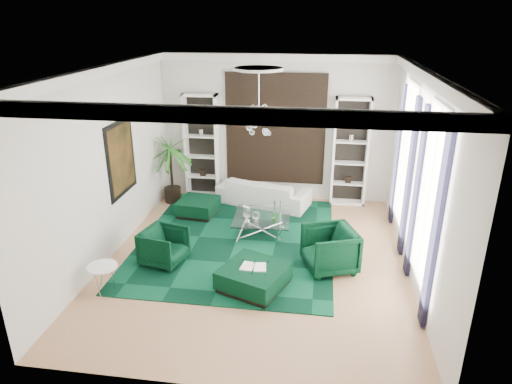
% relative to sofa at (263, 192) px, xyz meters
% --- Properties ---
extents(floor, '(6.00, 7.00, 0.02)m').
position_rel_sofa_xyz_m(floor, '(0.23, -2.90, -0.36)').
color(floor, tan).
rests_on(floor, ground).
extents(ceiling, '(6.00, 7.00, 0.02)m').
position_rel_sofa_xyz_m(ceiling, '(0.23, -2.90, 3.46)').
color(ceiling, white).
rests_on(ceiling, ground).
extents(wall_back, '(6.00, 0.02, 3.80)m').
position_rel_sofa_xyz_m(wall_back, '(0.23, 0.61, 1.55)').
color(wall_back, silver).
rests_on(wall_back, ground).
extents(wall_front, '(6.00, 0.02, 3.80)m').
position_rel_sofa_xyz_m(wall_front, '(0.23, -6.41, 1.55)').
color(wall_front, silver).
rests_on(wall_front, ground).
extents(wall_left, '(0.02, 7.00, 3.80)m').
position_rel_sofa_xyz_m(wall_left, '(-2.78, -2.90, 1.55)').
color(wall_left, silver).
rests_on(wall_left, ground).
extents(wall_right, '(0.02, 7.00, 3.80)m').
position_rel_sofa_xyz_m(wall_right, '(3.24, -2.90, 1.55)').
color(wall_right, silver).
rests_on(wall_right, ground).
extents(crown_molding, '(6.00, 7.00, 0.18)m').
position_rel_sofa_xyz_m(crown_molding, '(0.23, -2.90, 3.35)').
color(crown_molding, white).
rests_on(crown_molding, ceiling).
extents(ceiling_medallion, '(0.90, 0.90, 0.05)m').
position_rel_sofa_xyz_m(ceiling_medallion, '(0.23, -2.60, 3.42)').
color(ceiling_medallion, white).
rests_on(ceiling_medallion, ceiling).
extents(tapestry, '(2.50, 0.06, 2.80)m').
position_rel_sofa_xyz_m(tapestry, '(0.23, 0.56, 1.55)').
color(tapestry, black).
rests_on(tapestry, wall_back).
extents(shelving_left, '(0.90, 0.38, 2.80)m').
position_rel_sofa_xyz_m(shelving_left, '(-1.72, 0.41, 1.05)').
color(shelving_left, white).
rests_on(shelving_left, floor).
extents(shelving_right, '(0.90, 0.38, 2.80)m').
position_rel_sofa_xyz_m(shelving_right, '(2.18, 0.41, 1.05)').
color(shelving_right, white).
rests_on(shelving_right, floor).
extents(painting, '(0.04, 1.30, 1.60)m').
position_rel_sofa_xyz_m(painting, '(-2.74, -2.30, 1.50)').
color(painting, black).
rests_on(painting, wall_left).
extents(window_near, '(0.03, 1.10, 2.90)m').
position_rel_sofa_xyz_m(window_near, '(3.22, -3.80, 1.55)').
color(window_near, white).
rests_on(window_near, wall_right).
extents(curtain_near_a, '(0.07, 0.30, 3.25)m').
position_rel_sofa_xyz_m(curtain_near_a, '(3.18, -4.58, 1.30)').
color(curtain_near_a, black).
rests_on(curtain_near_a, floor).
extents(curtain_near_b, '(0.07, 0.30, 3.25)m').
position_rel_sofa_xyz_m(curtain_near_b, '(3.18, -3.02, 1.30)').
color(curtain_near_b, black).
rests_on(curtain_near_b, floor).
extents(window_far, '(0.03, 1.10, 2.90)m').
position_rel_sofa_xyz_m(window_far, '(3.22, -1.40, 1.55)').
color(window_far, white).
rests_on(window_far, wall_right).
extents(curtain_far_a, '(0.07, 0.30, 3.25)m').
position_rel_sofa_xyz_m(curtain_far_a, '(3.18, -2.18, 1.30)').
color(curtain_far_a, black).
rests_on(curtain_far_a, floor).
extents(curtain_far_b, '(0.07, 0.30, 3.25)m').
position_rel_sofa_xyz_m(curtain_far_b, '(3.18, -0.62, 1.30)').
color(curtain_far_b, black).
rests_on(curtain_far_b, floor).
extents(rug, '(4.20, 5.00, 0.02)m').
position_rel_sofa_xyz_m(rug, '(-0.32, -2.12, -0.34)').
color(rug, black).
rests_on(rug, floor).
extents(sofa, '(2.54, 1.53, 0.69)m').
position_rel_sofa_xyz_m(sofa, '(0.00, 0.00, 0.00)').
color(sofa, silver).
rests_on(sofa, floor).
extents(armchair_left, '(0.96, 0.94, 0.73)m').
position_rel_sofa_xyz_m(armchair_left, '(-1.58, -3.29, 0.02)').
color(armchair_left, black).
rests_on(armchair_left, floor).
extents(armchair_right, '(1.21, 1.20, 0.87)m').
position_rel_sofa_xyz_m(armchair_right, '(1.69, -3.06, 0.09)').
color(armchair_right, black).
rests_on(armchair_right, floor).
extents(coffee_table, '(1.31, 1.31, 0.43)m').
position_rel_sofa_xyz_m(coffee_table, '(0.19, -1.72, -0.13)').
color(coffee_table, white).
rests_on(coffee_table, floor).
extents(ottoman_side, '(1.01, 1.01, 0.40)m').
position_rel_sofa_xyz_m(ottoman_side, '(-1.53, -0.89, -0.15)').
color(ottoman_side, black).
rests_on(ottoman_side, floor).
extents(ottoman_front, '(1.39, 1.39, 0.43)m').
position_rel_sofa_xyz_m(ottoman_front, '(0.33, -3.94, -0.13)').
color(ottoman_front, black).
rests_on(ottoman_front, floor).
extents(book, '(0.47, 0.31, 0.03)m').
position_rel_sofa_xyz_m(book, '(0.33, -3.94, 0.10)').
color(book, white).
rests_on(book, ottoman_front).
extents(side_table, '(0.61, 0.61, 0.51)m').
position_rel_sofa_xyz_m(side_table, '(-2.32, -4.44, -0.09)').
color(side_table, white).
rests_on(side_table, floor).
extents(palm, '(1.61, 1.61, 2.40)m').
position_rel_sofa_xyz_m(palm, '(-2.42, -0.15, 0.85)').
color(palm, '#286A21').
rests_on(palm, floor).
extents(chandelier, '(0.78, 0.78, 0.66)m').
position_rel_sofa_xyz_m(chandelier, '(0.26, -2.79, 2.50)').
color(chandelier, white).
rests_on(chandelier, ceiling).
extents(table_plant, '(0.15, 0.14, 0.23)m').
position_rel_sofa_xyz_m(table_plant, '(0.51, -1.99, 0.20)').
color(table_plant, '#286A21').
rests_on(table_plant, coffee_table).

